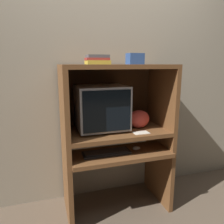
# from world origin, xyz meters

# --- Properties ---
(ground_plane) EXTENTS (12.00, 12.00, 0.00)m
(ground_plane) POSITION_xyz_m (0.00, 0.00, 0.00)
(ground_plane) COLOR brown
(wall_back) EXTENTS (6.00, 0.06, 2.60)m
(wall_back) POSITION_xyz_m (0.00, 0.60, 1.30)
(wall_back) COLOR gray
(wall_back) RESTS_ON ground_plane
(desk_base) EXTENTS (0.97, 0.58, 0.62)m
(desk_base) POSITION_xyz_m (0.00, 0.23, 0.40)
(desk_base) COLOR brown
(desk_base) RESTS_ON ground_plane
(desk_monitor_shelf) EXTENTS (0.97, 0.54, 0.18)m
(desk_monitor_shelf) POSITION_xyz_m (0.00, 0.27, 0.76)
(desk_monitor_shelf) COLOR brown
(desk_monitor_shelf) RESTS_ON desk_base
(hutch_upper) EXTENTS (0.97, 0.54, 0.59)m
(hutch_upper) POSITION_xyz_m (0.00, 0.30, 1.19)
(hutch_upper) COLOR brown
(hutch_upper) RESTS_ON desk_monitor_shelf
(crt_monitor) EXTENTS (0.45, 0.38, 0.41)m
(crt_monitor) POSITION_xyz_m (-0.13, 0.30, 1.01)
(crt_monitor) COLOR #B2B2B7
(crt_monitor) RESTS_ON desk_monitor_shelf
(keyboard) EXTENTS (0.42, 0.14, 0.03)m
(keyboard) POSITION_xyz_m (-0.13, 0.14, 0.63)
(keyboard) COLOR black
(keyboard) RESTS_ON desk_base
(mouse) EXTENTS (0.07, 0.05, 0.03)m
(mouse) POSITION_xyz_m (0.16, 0.15, 0.64)
(mouse) COLOR #B7B7B7
(mouse) RESTS_ON desk_base
(snack_bag) EXTENTS (0.21, 0.15, 0.17)m
(snack_bag) POSITION_xyz_m (0.22, 0.25, 0.88)
(snack_bag) COLOR #BC382D
(snack_bag) RESTS_ON desk_monitor_shelf
(book_stack) EXTENTS (0.20, 0.15, 0.08)m
(book_stack) POSITION_xyz_m (-0.18, 0.23, 1.43)
(book_stack) COLOR gold
(book_stack) RESTS_ON hutch_upper
(paper_card) EXTENTS (0.14, 0.09, 0.00)m
(paper_card) POSITION_xyz_m (0.18, 0.10, 0.80)
(paper_card) COLOR beige
(paper_card) RESTS_ON desk_monitor_shelf
(storage_box) EXTENTS (0.14, 0.12, 0.10)m
(storage_box) POSITION_xyz_m (0.17, 0.26, 1.44)
(storage_box) COLOR navy
(storage_box) RESTS_ON hutch_upper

